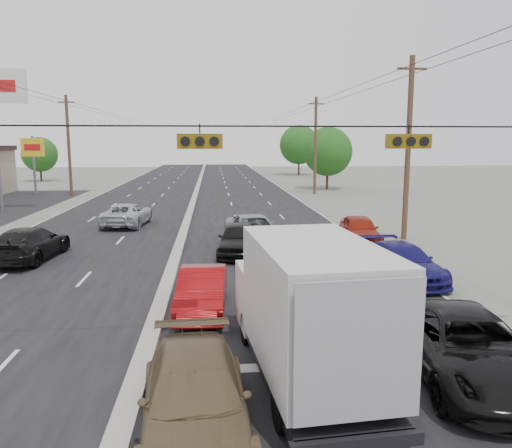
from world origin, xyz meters
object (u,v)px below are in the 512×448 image
object	(u,v)px
utility_pole_left_c	(69,145)
tree_right_mid	(328,152)
queue_car_b	(274,264)
oncoming_far	(127,215)
red_sedan	(202,291)
tan_sedan	(195,399)
queue_car_a	(239,239)
utility_pole_right_b	(408,148)
queue_car_e	(359,230)
tree_right_far	(299,145)
queue_car_c	(253,231)
tree_left_far	(40,154)
black_suv	(468,348)
oncoming_near	(30,244)
box_truck	(306,308)
queue_car_d	(403,263)
utility_pole_right_c	(315,145)
pole_sign_far	(33,152)

from	to	relation	value
utility_pole_left_c	tree_right_mid	size ratio (longest dim) A/B	1.40
queue_car_b	oncoming_far	world-z (taller)	oncoming_far
queue_car_b	oncoming_far	bearing A→B (deg)	121.05
red_sedan	tan_sedan	bearing A→B (deg)	-86.96
queue_car_a	utility_pole_right_b	bearing A→B (deg)	25.16
oncoming_far	queue_car_e	bearing A→B (deg)	157.93
utility_pole_right_b	tree_right_mid	world-z (taller)	utility_pole_right_b
tree_right_far	queue_car_e	bearing A→B (deg)	-96.51
queue_car_c	queue_car_e	world-z (taller)	queue_car_c
tree_left_far	queue_car_e	size ratio (longest dim) A/B	1.37
black_suv	oncoming_near	distance (m)	19.35
tree_right_mid	oncoming_near	size ratio (longest dim) A/B	1.34
box_truck	tree_right_mid	bearing A→B (deg)	71.28
utility_pole_left_c	oncoming_near	world-z (taller)	utility_pole_left_c
tan_sedan	black_suv	size ratio (longest dim) A/B	0.89
utility_pole_right_b	oncoming_far	bearing A→B (deg)	159.68
queue_car_e	utility_pole_left_c	bearing A→B (deg)	136.10
tan_sedan	queue_car_d	xyz separation A→B (m)	(7.85, 9.97, -0.01)
queue_car_c	oncoming_near	size ratio (longest dim) A/B	1.05
utility_pole_right_b	queue_car_a	bearing A→B (deg)	-161.76
utility_pole_left_c	queue_car_b	bearing A→B (deg)	-62.87
black_suv	oncoming_near	xyz separation A→B (m)	(-14.28, 13.07, 0.00)
utility_pole_right_c	oncoming_near	bearing A→B (deg)	-124.08
red_sedan	queue_car_c	bearing A→B (deg)	79.65
utility_pole_right_b	tree_right_far	size ratio (longest dim) A/B	1.23
tree_right_far	queue_car_d	size ratio (longest dim) A/B	1.67
black_suv	queue_car_e	xyz separation A→B (m)	(2.02, 15.38, -0.01)
utility_pole_right_c	box_truck	size ratio (longest dim) A/B	1.48
queue_car_c	red_sedan	bearing A→B (deg)	-108.17
queue_car_d	utility_pole_right_b	bearing A→B (deg)	61.60
queue_car_a	queue_car_b	bearing A→B (deg)	-68.18
utility_pole_left_c	red_sedan	xyz separation A→B (m)	(13.90, -36.29, -4.41)
tree_right_mid	pole_sign_far	bearing A→B (deg)	-170.84
utility_pole_left_c	tree_right_mid	distance (m)	27.96
queue_car_e	black_suv	bearing A→B (deg)	-91.69
queue_car_a	oncoming_near	size ratio (longest dim) A/B	0.87
black_suv	tan_sedan	bearing A→B (deg)	-159.43
utility_pole_right_c	red_sedan	size ratio (longest dim) A/B	2.37
tan_sedan	queue_car_c	bearing A→B (deg)	78.30
tree_left_far	queue_car_c	distance (m)	52.72
utility_pole_left_c	queue_car_e	size ratio (longest dim) A/B	2.25
utility_pole_right_c	queue_car_b	xyz separation A→B (m)	(-8.32, -32.55, -4.48)
queue_car_b	queue_car_e	bearing A→B (deg)	50.71
pole_sign_far	queue_car_b	size ratio (longest dim) A/B	1.58
box_truck	queue_car_b	bearing A→B (deg)	82.73
oncoming_far	queue_car_b	bearing A→B (deg)	126.29
utility_pole_right_c	black_suv	distance (m)	41.96
utility_pole_right_c	tan_sedan	xyz separation A→B (m)	(-11.10, -43.14, -4.39)
queue_car_c	queue_car_e	distance (m)	5.71
pole_sign_far	box_truck	bearing A→B (deg)	-64.22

